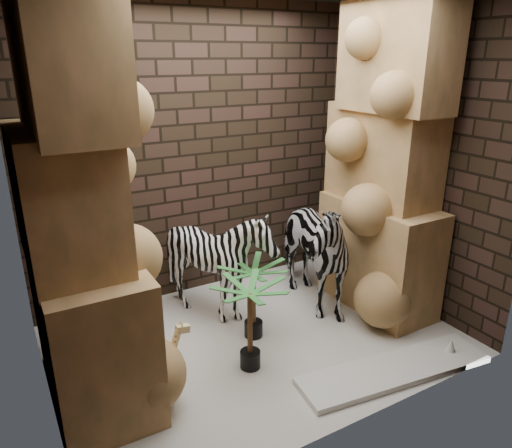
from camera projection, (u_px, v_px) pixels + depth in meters
floor at (257, 340)px, 4.37m from camera, size 3.50×3.50×0.00m
wall_back at (196, 154)px, 4.89m from camera, size 3.50×0.00×3.50m
wall_front at (361, 226)px, 2.84m from camera, size 3.50×0.00×3.50m
wall_left at (20, 215)px, 3.05m from camera, size 0.00×3.00×3.00m
wall_right at (411, 159)px, 4.68m from camera, size 0.00×3.00×3.00m
rock_pillar_left at (77, 207)px, 3.21m from camera, size 0.68×1.30×3.00m
rock_pillar_right at (386, 162)px, 4.53m from camera, size 0.58×1.25×3.00m
zebra_right at (306, 239)px, 4.77m from camera, size 0.81×1.30×1.45m
zebra_left at (219, 268)px, 4.59m from camera, size 1.22×1.38×1.05m
giraffe_toy at (157, 367)px, 3.47m from camera, size 0.34×0.13×0.65m
palm_front at (253, 300)px, 4.31m from camera, size 0.36×0.36×0.74m
palm_back at (250, 326)px, 3.86m from camera, size 0.36×0.36×0.78m
surfboard at (395, 370)px, 3.91m from camera, size 1.71×0.62×0.05m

